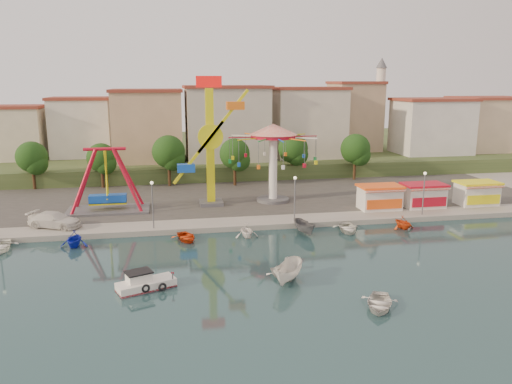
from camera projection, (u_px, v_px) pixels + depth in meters
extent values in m
plane|color=#122D33|center=(243.00, 271.00, 44.04)|extent=(200.00, 200.00, 0.00)
cube|color=#9E998E|center=(198.00, 161.00, 103.53)|extent=(200.00, 100.00, 0.60)
cube|color=#4C4944|center=(212.00, 192.00, 72.73)|extent=(90.00, 28.00, 0.01)
cube|color=#384C26|center=(196.00, 152.00, 108.08)|extent=(200.00, 60.00, 3.00)
cube|color=#59595E|center=(109.00, 210.00, 62.19)|extent=(10.00, 5.00, 0.30)
cube|color=blue|center=(108.00, 199.00, 61.87)|extent=(4.50, 1.40, 1.00)
cylinder|color=#B60E25|center=(105.00, 149.00, 60.53)|extent=(5.00, 0.40, 0.40)
cube|color=#59595E|center=(211.00, 203.00, 65.45)|extent=(3.00, 3.00, 0.50)
cube|color=yellow|center=(210.00, 148.00, 63.88)|extent=(1.00, 1.00, 15.00)
cube|color=red|center=(209.00, 82.00, 62.08)|extent=(3.20, 0.50, 1.40)
cylinder|color=yellow|center=(210.00, 137.00, 62.79)|extent=(3.20, 0.50, 3.20)
cube|color=yellow|center=(223.00, 121.00, 62.45)|extent=(6.62, 0.35, 7.95)
cube|color=orange|center=(235.00, 106.00, 62.31)|extent=(2.20, 1.20, 1.00)
cylinder|color=#59595E|center=(273.00, 200.00, 67.41)|extent=(4.40, 4.40, 0.40)
cylinder|color=white|center=(273.00, 168.00, 66.48)|extent=(1.10, 1.10, 9.00)
cylinder|color=#B60E25|center=(273.00, 136.00, 65.54)|extent=(6.00, 6.00, 0.50)
cone|color=red|center=(273.00, 129.00, 65.35)|extent=(6.40, 6.40, 1.40)
cube|color=white|center=(380.00, 198.00, 62.92)|extent=(5.00, 3.00, 2.80)
cube|color=#FB5816|center=(380.00, 186.00, 62.58)|extent=(5.40, 3.40, 0.25)
cube|color=red|center=(386.00, 192.00, 61.03)|extent=(5.00, 0.77, 0.43)
cube|color=white|center=(423.00, 196.00, 63.96)|extent=(5.00, 3.00, 2.80)
cube|color=#AB0D20|center=(424.00, 185.00, 63.62)|extent=(5.40, 3.40, 0.25)
cube|color=red|center=(431.00, 190.00, 62.07)|extent=(5.00, 0.77, 0.43)
cube|color=white|center=(477.00, 194.00, 65.27)|extent=(5.00, 3.00, 2.80)
cube|color=yellow|center=(478.00, 182.00, 64.93)|extent=(5.40, 3.40, 0.25)
cube|color=red|center=(486.00, 188.00, 63.37)|extent=(5.00, 0.77, 0.43)
cylinder|color=#59595E|center=(153.00, 206.00, 54.47)|extent=(0.14, 0.14, 5.00)
cylinder|color=#59595E|center=(295.00, 200.00, 57.24)|extent=(0.14, 0.14, 5.00)
cylinder|color=#59595E|center=(424.00, 195.00, 60.02)|extent=(0.14, 0.14, 5.00)
cylinder|color=#382314|center=(34.00, 177.00, 74.53)|extent=(0.44, 0.44, 3.60)
sphere|color=black|center=(32.00, 157.00, 73.86)|extent=(4.60, 4.60, 4.60)
cylinder|color=#382314|center=(103.00, 177.00, 75.58)|extent=(0.44, 0.44, 3.40)
sphere|color=black|center=(101.00, 158.00, 74.94)|extent=(4.35, 4.35, 4.35)
cylinder|color=#382314|center=(169.00, 173.00, 76.84)|extent=(0.44, 0.44, 3.92)
sphere|color=black|center=(168.00, 152.00, 76.11)|extent=(5.02, 5.02, 5.02)
cylinder|color=#382314|center=(235.00, 174.00, 77.22)|extent=(0.44, 0.44, 3.66)
sphere|color=black|center=(235.00, 154.00, 76.53)|extent=(4.68, 4.68, 4.68)
cylinder|color=#382314|center=(293.00, 168.00, 81.81)|extent=(0.44, 0.44, 3.80)
sphere|color=black|center=(293.00, 148.00, 81.10)|extent=(4.86, 4.86, 4.86)
cylinder|color=#382314|center=(355.00, 168.00, 81.80)|extent=(0.44, 0.44, 3.77)
sphere|color=black|center=(355.00, 149.00, 81.10)|extent=(4.83, 4.83, 4.83)
cube|color=silver|center=(80.00, 134.00, 88.11)|extent=(12.33, 9.01, 8.63)
cube|color=tan|center=(155.00, 125.00, 90.67)|extent=(11.95, 9.28, 11.23)
cube|color=beige|center=(232.00, 131.00, 90.25)|extent=(12.59, 10.50, 9.20)
cube|color=beige|center=(300.00, 128.00, 95.84)|extent=(10.75, 9.23, 9.24)
cube|color=tan|center=(369.00, 123.00, 96.14)|extent=(12.77, 10.96, 11.21)
cube|color=silver|center=(430.00, 120.00, 96.56)|extent=(8.23, 8.98, 12.36)
cube|color=beige|center=(469.00, 126.00, 103.75)|extent=(11.59, 10.93, 8.76)
cylinder|color=silver|center=(379.00, 109.00, 99.77)|extent=(1.80, 1.80, 16.00)
cylinder|color=#59595E|center=(381.00, 84.00, 98.69)|extent=(2.80, 2.80, 0.30)
cone|color=#59595E|center=(382.00, 63.00, 97.82)|extent=(2.20, 2.20, 2.00)
cube|color=white|center=(146.00, 285.00, 40.32)|extent=(4.95, 3.32, 0.83)
cube|color=#B60E25|center=(146.00, 288.00, 40.36)|extent=(4.95, 3.32, 0.15)
cube|color=white|center=(139.00, 277.00, 40.16)|extent=(2.23, 1.97, 0.83)
cube|color=black|center=(139.00, 272.00, 40.06)|extent=(2.47, 2.21, 0.11)
torus|color=black|center=(146.00, 288.00, 39.40)|extent=(0.72, 0.43, 0.70)
torus|color=black|center=(162.00, 287.00, 39.67)|extent=(0.72, 0.43, 0.70)
imported|color=white|center=(283.00, 274.00, 42.57)|extent=(3.03, 3.62, 0.64)
imported|color=silver|center=(379.00, 303.00, 36.82)|extent=(4.16, 4.67, 0.80)
imported|color=silver|center=(288.00, 272.00, 41.46)|extent=(4.00, 4.78, 1.78)
imported|color=silver|center=(55.00, 220.00, 55.10)|extent=(6.38, 4.57, 1.72)
imported|color=#1525BD|center=(74.00, 239.00, 50.52)|extent=(2.99, 3.39, 1.67)
imported|color=red|center=(186.00, 237.00, 52.57)|extent=(3.39, 4.09, 0.73)
imported|color=white|center=(246.00, 230.00, 53.61)|extent=(2.80, 3.14, 1.50)
imported|color=#545559|center=(305.00, 227.00, 54.74)|extent=(2.23, 4.13, 1.51)
imported|color=silver|center=(348.00, 228.00, 55.67)|extent=(3.49, 4.47, 0.84)
imported|color=#D74213|center=(403.00, 222.00, 56.75)|extent=(2.99, 3.28, 1.49)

